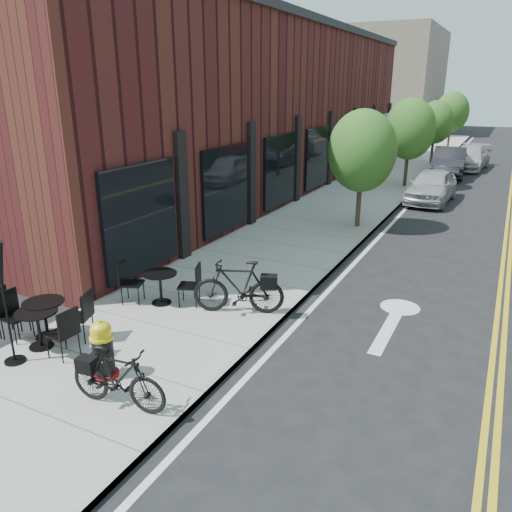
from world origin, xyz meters
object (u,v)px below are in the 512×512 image
Objects in this scene: patio_umbrella at (0,278)px; bicycle_right at (118,378)px; parked_car_b at (449,162)px; fire_hydrant at (103,350)px; bicycle_left at (238,287)px; bistro_set_c at (160,284)px; bistro_set_a at (38,324)px; parked_car_c at (469,158)px; parked_car_a at (432,186)px; bistro_set_b at (45,314)px.

bicycle_right is at bearing -3.76° from patio_umbrella.
fire_hydrant is at bearing -99.87° from parked_car_b.
bicycle_right is at bearing -21.70° from bicycle_left.
parked_car_b is at bearing -10.14° from bicycle_right.
bicycle_left reaches higher than bistro_set_c.
patio_umbrella is 0.47× the size of parked_car_b.
fire_hydrant is 0.58× the size of bistro_set_a.
fire_hydrant is at bearing -92.29° from parked_car_c.
patio_umbrella reaches higher than parked_car_a.
bistro_set_b reaches higher than bistro_set_a.
parked_car_a reaches higher than fire_hydrant.
parked_car_b is 1.00× the size of parked_car_c.
fire_hydrant is 1.98m from bistro_set_b.
bicycle_left reaches higher than bistro_set_b.
parked_car_a is (4.33, 16.62, -0.97)m from patio_umbrella.
fire_hydrant is at bearing -96.44° from parked_car_a.
bistro_set_b is at bearing 62.44° from bicycle_right.
parked_car_a is at bearing 75.39° from patio_umbrella.
parked_car_a reaches higher than bistro_set_c.
bistro_set_b is 1.41m from patio_umbrella.
bistro_set_c is at bearing -99.78° from bicycle_left.
bicycle_left is 20.27m from parked_car_b.
parked_car_c is at bearing 72.49° from parked_car_b.
parked_car_b is 3.16m from parked_car_c.
parked_car_c is (0.75, 3.07, -0.09)m from parked_car_b.
fire_hydrant is at bearing -92.24° from bistro_set_c.
parked_car_a is (1.87, 13.16, -0.01)m from bicycle_left.
parked_car_a is 0.88× the size of parked_car_b.
bistro_set_c is 0.81× the size of patio_umbrella.
bistro_set_b is at bearing -68.02° from bicycle_left.
parked_car_c reaches higher than fire_hydrant.
parked_car_c is (2.47, 26.89, 0.06)m from bicycle_right.
bistro_set_b is 23.18m from parked_car_b.
patio_umbrella is 24.04m from parked_car_b.
parked_car_a is 7.05m from parked_car_b.
parked_car_c is (2.46, 23.27, -0.03)m from bicycle_left.
bicycle_left is at bearing -98.61° from parked_car_b.
parked_car_a reaches higher than bicycle_right.
bistro_set_c is 24.00m from parked_car_c.
bistro_set_b is 2.41m from bistro_set_c.
bicycle_left is 0.42× the size of parked_car_c.
patio_umbrella is at bearing -124.77° from bistro_set_c.
parked_car_b reaches higher than bistro_set_c.
fire_hydrant is at bearing 49.63° from bicycle_right.
bistro_set_c is 13.98m from parked_car_a.
bistro_set_c is at bearing 115.60° from fire_hydrant.
patio_umbrella is 0.54× the size of parked_car_a.
fire_hydrant is 0.94m from bicycle_right.
fire_hydrant reaches higher than bistro_set_a.
bistro_set_a is at bearing -62.31° from bicycle_left.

